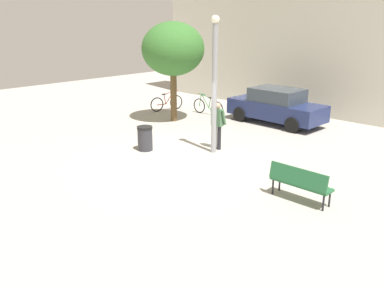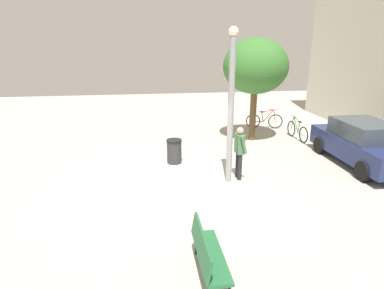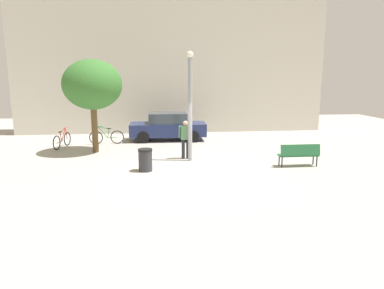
{
  "view_description": "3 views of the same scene",
  "coord_description": "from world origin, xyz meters",
  "px_view_note": "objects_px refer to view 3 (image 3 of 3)",
  "views": [
    {
      "loc": [
        9.42,
        -8.88,
        4.52
      ],
      "look_at": [
        0.71,
        0.0,
        0.68
      ],
      "focal_mm": 39.0,
      "sensor_mm": 36.0,
      "label": 1
    },
    {
      "loc": [
        9.5,
        -1.02,
        4.15
      ],
      "look_at": [
        0.24,
        0.33,
        1.22
      ],
      "focal_mm": 30.78,
      "sensor_mm": 36.0,
      "label": 2
    },
    {
      "loc": [
        -1.16,
        -13.11,
        3.57
      ],
      "look_at": [
        0.29,
        0.43,
        0.9
      ],
      "focal_mm": 32.82,
      "sensor_mm": 36.0,
      "label": 3
    }
  ],
  "objects_px": {
    "bicycle_green": "(106,137)",
    "park_bench": "(299,153)",
    "lamppost": "(190,103)",
    "trash_bin": "(145,160)",
    "plaza_tree": "(92,85)",
    "bicycle_red": "(62,140)",
    "parked_car_navy": "(168,126)",
    "person_by_lamppost": "(185,137)"
  },
  "relations": [
    {
      "from": "bicycle_green",
      "to": "park_bench",
      "type": "bearing_deg",
      "value": -34.31
    },
    {
      "from": "lamppost",
      "to": "park_bench",
      "type": "height_order",
      "value": "lamppost"
    },
    {
      "from": "bicycle_green",
      "to": "trash_bin",
      "type": "bearing_deg",
      "value": -68.92
    },
    {
      "from": "plaza_tree",
      "to": "bicycle_green",
      "type": "bearing_deg",
      "value": 82.77
    },
    {
      "from": "plaza_tree",
      "to": "bicycle_red",
      "type": "distance_m",
      "value": 3.56
    },
    {
      "from": "plaza_tree",
      "to": "park_bench",
      "type": "bearing_deg",
      "value": -23.18
    },
    {
      "from": "parked_car_navy",
      "to": "trash_bin",
      "type": "height_order",
      "value": "parked_car_navy"
    },
    {
      "from": "lamppost",
      "to": "bicycle_green",
      "type": "xyz_separation_m",
      "value": [
        -4.04,
        4.15,
        -2.08
      ]
    },
    {
      "from": "parked_car_navy",
      "to": "trash_bin",
      "type": "distance_m",
      "value": 6.57
    },
    {
      "from": "person_by_lamppost",
      "to": "bicycle_green",
      "type": "bearing_deg",
      "value": 135.76
    },
    {
      "from": "trash_bin",
      "to": "plaza_tree",
      "type": "bearing_deg",
      "value": 123.58
    },
    {
      "from": "park_bench",
      "to": "bicycle_green",
      "type": "relative_size",
      "value": 0.88
    },
    {
      "from": "bicycle_red",
      "to": "bicycle_green",
      "type": "height_order",
      "value": "same"
    },
    {
      "from": "plaza_tree",
      "to": "parked_car_navy",
      "type": "xyz_separation_m",
      "value": [
        3.54,
        2.8,
        -2.38
      ]
    },
    {
      "from": "plaza_tree",
      "to": "trash_bin",
      "type": "bearing_deg",
      "value": -56.42
    },
    {
      "from": "person_by_lamppost",
      "to": "bicycle_green",
      "type": "relative_size",
      "value": 0.92
    },
    {
      "from": "park_bench",
      "to": "bicycle_green",
      "type": "xyz_separation_m",
      "value": [
        -8.26,
        5.63,
        -0.16
      ]
    },
    {
      "from": "person_by_lamppost",
      "to": "park_bench",
      "type": "bearing_deg",
      "value": -22.99
    },
    {
      "from": "lamppost",
      "to": "person_by_lamppost",
      "type": "bearing_deg",
      "value": 114.05
    },
    {
      "from": "park_bench",
      "to": "bicycle_red",
      "type": "bearing_deg",
      "value": 154.69
    },
    {
      "from": "plaza_tree",
      "to": "bicycle_green",
      "type": "distance_m",
      "value": 3.42
    },
    {
      "from": "bicycle_red",
      "to": "bicycle_green",
      "type": "distance_m",
      "value": 2.22
    },
    {
      "from": "person_by_lamppost",
      "to": "park_bench",
      "type": "distance_m",
      "value": 4.77
    },
    {
      "from": "lamppost",
      "to": "trash_bin",
      "type": "height_order",
      "value": "lamppost"
    },
    {
      "from": "bicycle_green",
      "to": "trash_bin",
      "type": "height_order",
      "value": "bicycle_green"
    },
    {
      "from": "lamppost",
      "to": "park_bench",
      "type": "bearing_deg",
      "value": -19.46
    },
    {
      "from": "bicycle_red",
      "to": "bicycle_green",
      "type": "relative_size",
      "value": 0.98
    },
    {
      "from": "person_by_lamppost",
      "to": "bicycle_green",
      "type": "distance_m",
      "value": 5.44
    },
    {
      "from": "parked_car_navy",
      "to": "lamppost",
      "type": "bearing_deg",
      "value": -81.38
    },
    {
      "from": "lamppost",
      "to": "park_bench",
      "type": "distance_m",
      "value": 4.86
    },
    {
      "from": "park_bench",
      "to": "plaza_tree",
      "type": "relative_size",
      "value": 0.37
    },
    {
      "from": "bicycle_red",
      "to": "person_by_lamppost",
      "type": "bearing_deg",
      "value": -26.96
    },
    {
      "from": "park_bench",
      "to": "plaza_tree",
      "type": "distance_m",
      "value": 9.62
    },
    {
      "from": "lamppost",
      "to": "trash_bin",
      "type": "xyz_separation_m",
      "value": [
        -1.86,
        -1.51,
        -2.03
      ]
    },
    {
      "from": "bicycle_red",
      "to": "trash_bin",
      "type": "relative_size",
      "value": 2.06
    },
    {
      "from": "park_bench",
      "to": "parked_car_navy",
      "type": "relative_size",
      "value": 0.38
    },
    {
      "from": "park_bench",
      "to": "bicycle_red",
      "type": "distance_m",
      "value": 11.45
    },
    {
      "from": "park_bench",
      "to": "bicycle_red",
      "type": "relative_size",
      "value": 0.9
    },
    {
      "from": "person_by_lamppost",
      "to": "plaza_tree",
      "type": "xyz_separation_m",
      "value": [
        -4.13,
        1.79,
        2.19
      ]
    },
    {
      "from": "bicycle_green",
      "to": "parked_car_navy",
      "type": "xyz_separation_m",
      "value": [
        3.29,
        0.81,
        0.39
      ]
    },
    {
      "from": "park_bench",
      "to": "trash_bin",
      "type": "xyz_separation_m",
      "value": [
        -6.08,
        -0.02,
        -0.11
      ]
    },
    {
      "from": "plaza_tree",
      "to": "bicycle_green",
      "type": "height_order",
      "value": "plaza_tree"
    }
  ]
}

